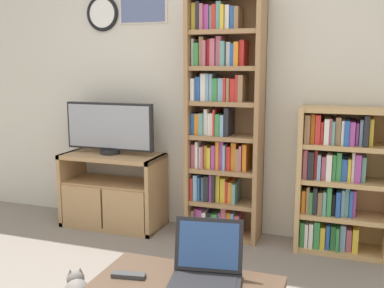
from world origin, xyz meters
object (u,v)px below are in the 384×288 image
Objects in this scene: television at (109,128)px; laptop at (206,267)px; bookshelf_tall at (222,121)px; bookshelf_short at (338,180)px; tv_stand at (112,190)px; remote_near_laptop at (129,275)px.

television is 2.27× the size of laptop.
bookshelf_tall is 1.76× the size of bookshelf_short.
laptop is at bearing -49.06° from television.
laptop is at bearing -107.37° from bookshelf_short.
tv_stand is 2.12m from laptop.
tv_stand is 2.44× the size of laptop.
laptop is 2.21× the size of remote_near_laptop.
bookshelf_short reaches higher than remote_near_laptop.
television is 2.05m from remote_near_laptop.
television is at bearing 121.45° from laptop.
bookshelf_tall is 1.81m from laptop.
laptop reaches higher than tv_stand.
remote_near_laptop is (1.03, -1.68, 0.14)m from tv_stand.
bookshelf_tall is 1.02m from bookshelf_short.
tv_stand is 1.18m from bookshelf_tall.
bookshelf_short is 1.98m from remote_near_laptop.
television is 5.02× the size of remote_near_laptop.
remote_near_laptop is at bearing -116.45° from bookshelf_short.
bookshelf_short is at bearing -0.84° from bookshelf_tall.
laptop is 0.37m from remote_near_laptop.
television reaches higher than laptop.
tv_stand is 5.38× the size of remote_near_laptop.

